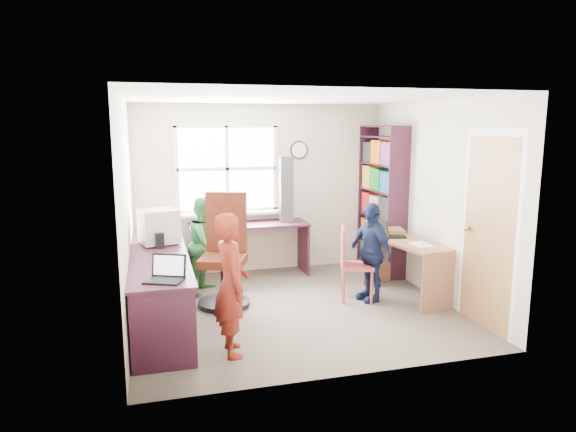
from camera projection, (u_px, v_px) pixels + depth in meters
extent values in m
cube|color=#4A413A|center=(294.00, 309.00, 6.00)|extent=(3.60, 3.40, 0.02)
cube|color=white|center=(294.00, 97.00, 5.57)|extent=(3.60, 3.40, 0.02)
cube|color=beige|center=(262.00, 189.00, 7.41)|extent=(3.60, 0.02, 2.40)
cube|color=beige|center=(351.00, 239.00, 4.16)|extent=(3.60, 0.02, 2.40)
cube|color=beige|center=(126.00, 214.00, 5.32)|extent=(0.02, 3.40, 2.40)
cube|color=beige|center=(437.00, 201.00, 6.25)|extent=(0.02, 3.40, 2.40)
cube|color=white|center=(227.00, 169.00, 7.20)|extent=(1.40, 0.01, 1.20)
cube|color=white|center=(227.00, 169.00, 7.20)|extent=(1.48, 0.04, 1.28)
cube|color=#A07145|center=(488.00, 234.00, 5.28)|extent=(0.02, 0.82, 2.00)
sphere|color=gold|center=(466.00, 228.00, 5.58)|extent=(0.07, 0.07, 0.07)
cylinder|color=black|center=(299.00, 150.00, 7.42)|extent=(0.26, 0.03, 0.26)
cylinder|color=white|center=(299.00, 150.00, 7.41)|extent=(0.22, 0.01, 0.22)
cube|color=#381628|center=(159.00, 253.00, 5.57)|extent=(0.60, 2.70, 0.03)
cube|color=#381628|center=(249.00, 225.00, 7.15)|extent=(1.65, 0.56, 0.03)
cube|color=#381628|center=(160.00, 286.00, 5.64)|extent=(0.56, 0.03, 0.72)
cube|color=#381628|center=(164.00, 333.00, 4.39)|extent=(0.56, 0.03, 0.72)
cube|color=#381628|center=(158.00, 257.00, 6.89)|extent=(0.56, 0.03, 0.72)
cube|color=#381628|center=(304.00, 247.00, 7.42)|extent=(0.03, 0.52, 0.72)
cube|color=#381628|center=(163.00, 317.00, 4.74)|extent=(0.54, 0.45, 0.72)
cube|color=#97664B|center=(408.00, 242.00, 6.33)|extent=(0.77, 1.29, 0.03)
cube|color=#97664B|center=(440.00, 282.00, 5.87)|extent=(0.52, 0.12, 0.67)
cube|color=#97664B|center=(380.00, 258.00, 6.91)|extent=(0.52, 0.12, 0.67)
cube|color=#381628|center=(398.00, 205.00, 6.88)|extent=(0.30, 0.02, 2.10)
cube|color=#381628|center=(368.00, 195.00, 7.83)|extent=(0.30, 0.02, 2.10)
cube|color=#381628|center=(384.00, 126.00, 7.17)|extent=(0.30, 1.00, 0.02)
cube|color=#381628|center=(380.00, 266.00, 7.53)|extent=(0.30, 1.00, 0.02)
cube|color=#381628|center=(381.00, 242.00, 7.47)|extent=(0.30, 1.00, 0.02)
cube|color=#381628|center=(381.00, 217.00, 7.40)|extent=(0.30, 1.00, 0.02)
cube|color=#381628|center=(382.00, 191.00, 7.33)|extent=(0.30, 1.00, 0.02)
cube|color=#381628|center=(383.00, 164.00, 7.26)|extent=(0.30, 1.00, 0.02)
cube|color=#381628|center=(384.00, 137.00, 7.20)|extent=(0.30, 1.00, 0.02)
cube|color=#A5171B|center=(389.00, 262.00, 7.22)|extent=(0.25, 0.28, 0.27)
cube|color=#174E8D|center=(380.00, 256.00, 7.52)|extent=(0.25, 0.30, 0.29)
cube|color=#1C7629|center=(371.00, 250.00, 7.80)|extent=(0.25, 0.26, 0.30)
cube|color=gold|center=(390.00, 236.00, 7.15)|extent=(0.25, 0.28, 0.30)
cube|color=#662F76|center=(380.00, 231.00, 7.45)|extent=(0.25, 0.30, 0.32)
cube|color=#D45E17|center=(372.00, 228.00, 7.74)|extent=(0.25, 0.26, 0.29)
cube|color=black|center=(391.00, 208.00, 7.08)|extent=(0.25, 0.28, 0.32)
cube|color=beige|center=(381.00, 206.00, 7.39)|extent=(0.25, 0.30, 0.29)
cube|color=#A5171B|center=(373.00, 202.00, 7.67)|extent=(0.25, 0.26, 0.30)
cube|color=#174E8D|center=(392.00, 182.00, 7.02)|extent=(0.25, 0.28, 0.29)
cube|color=#1C7629|center=(382.00, 179.00, 7.32)|extent=(0.25, 0.30, 0.30)
cube|color=gold|center=(373.00, 177.00, 7.60)|extent=(0.25, 0.26, 0.32)
cube|color=#662F76|center=(393.00, 154.00, 6.95)|extent=(0.25, 0.28, 0.30)
cube|color=#D45E17|center=(383.00, 152.00, 7.25)|extent=(0.25, 0.30, 0.32)
cube|color=black|center=(374.00, 152.00, 7.54)|extent=(0.25, 0.26, 0.29)
cylinder|color=black|center=(224.00, 303.00, 6.07)|extent=(0.79, 0.79, 0.05)
cylinder|color=black|center=(224.00, 282.00, 6.03)|extent=(0.08, 0.08, 0.46)
cube|color=#4B1A0E|center=(223.00, 261.00, 5.98)|extent=(0.65, 0.65, 0.10)
cube|color=#4B1A0E|center=(226.00, 222.00, 6.14)|extent=(0.48, 0.25, 0.72)
cylinder|color=#B3413B|center=(344.00, 287.00, 6.10)|extent=(0.04, 0.04, 0.41)
cylinder|color=#B3413B|center=(372.00, 288.00, 6.08)|extent=(0.04, 0.04, 0.41)
cylinder|color=#B3413B|center=(342.00, 279.00, 6.43)|extent=(0.04, 0.04, 0.41)
cylinder|color=#B3413B|center=(369.00, 279.00, 6.41)|extent=(0.04, 0.04, 0.41)
cube|color=#B3413B|center=(357.00, 266.00, 6.21)|extent=(0.49, 0.49, 0.04)
cube|color=#B3413B|center=(343.00, 246.00, 6.18)|extent=(0.14, 0.36, 0.46)
cube|color=silver|center=(160.00, 243.00, 5.95)|extent=(0.35, 0.31, 0.02)
cube|color=silver|center=(159.00, 226.00, 5.91)|extent=(0.49, 0.46, 0.39)
cube|color=#3F72F2|center=(176.00, 224.00, 6.01)|extent=(0.09, 0.31, 0.28)
cube|color=black|center=(164.00, 280.00, 4.52)|extent=(0.39, 0.34, 0.02)
cube|color=black|center=(169.00, 265.00, 4.62)|extent=(0.31, 0.18, 0.21)
cube|color=white|center=(169.00, 265.00, 4.61)|extent=(0.27, 0.15, 0.17)
cube|color=black|center=(393.00, 235.00, 6.60)|extent=(0.29, 0.37, 0.02)
cube|color=black|center=(383.00, 227.00, 6.56)|extent=(0.10, 0.35, 0.23)
cube|color=#3F72F2|center=(384.00, 227.00, 6.56)|extent=(0.08, 0.30, 0.18)
cube|color=black|center=(160.00, 241.00, 5.73)|extent=(0.11, 0.11, 0.17)
cube|color=black|center=(162.00, 231.00, 6.25)|extent=(0.10, 0.10, 0.17)
cube|color=black|center=(286.00, 189.00, 7.23)|extent=(0.19, 0.17, 0.92)
cube|color=red|center=(391.00, 231.00, 6.75)|extent=(0.38, 0.38, 0.06)
cube|color=silver|center=(173.00, 263.00, 5.11)|extent=(0.24, 0.34, 0.00)
cube|color=silver|center=(421.00, 244.00, 6.13)|extent=(0.20, 0.29, 0.00)
imported|color=#32762F|center=(233.00, 213.00, 7.07)|extent=(0.21, 0.19, 0.32)
imported|color=maroon|center=(231.00, 284.00, 4.70)|extent=(0.33, 0.49, 1.34)
imported|color=#307938|center=(206.00, 244.00, 6.52)|extent=(0.72, 0.75, 1.22)
imported|color=#151E42|center=(371.00, 252.00, 6.17)|extent=(0.46, 0.76, 1.20)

